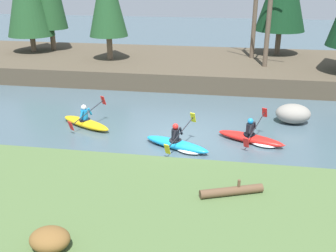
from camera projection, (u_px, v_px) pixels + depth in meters
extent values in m
plane|color=#425660|center=(178.00, 140.00, 15.83)|extent=(90.00, 90.00, 0.00)
cube|color=#4C6638|center=(140.00, 234.00, 9.63)|extent=(44.00, 7.44, 0.64)
cube|color=#4C4233|center=(201.00, 67.00, 25.62)|extent=(44.00, 9.07, 1.03)
cylinder|color=brown|center=(33.00, 43.00, 27.65)|extent=(0.36, 0.36, 1.11)
cylinder|color=brown|center=(53.00, 39.00, 28.15)|extent=(0.36, 0.36, 1.50)
cylinder|color=brown|center=(110.00, 48.00, 25.06)|extent=(0.36, 0.36, 1.48)
cylinder|color=brown|center=(278.00, 43.00, 26.55)|extent=(0.36, 0.36, 1.59)
cylinder|color=brown|center=(255.00, 15.00, 24.77)|extent=(0.28, 0.28, 5.49)
cylinder|color=brown|center=(268.00, 23.00, 22.50)|extent=(0.28, 0.28, 5.05)
ellipsoid|color=brown|center=(50.00, 239.00, 8.56)|extent=(0.91, 0.75, 0.49)
ellipsoid|color=red|center=(250.00, 138.00, 15.52)|extent=(2.72, 1.58, 0.34)
cone|color=red|center=(281.00, 145.00, 14.90)|extent=(0.40, 0.32, 0.20)
cylinder|color=black|center=(249.00, 135.00, 15.49)|extent=(0.63, 0.63, 0.08)
cylinder|color=black|center=(250.00, 129.00, 15.40)|extent=(0.39, 0.39, 0.42)
sphere|color=#1E89D1|center=(251.00, 121.00, 15.28)|extent=(0.30, 0.30, 0.23)
cylinder|color=black|center=(255.00, 125.00, 15.51)|extent=(0.17, 0.24, 0.35)
cylinder|color=black|center=(250.00, 129.00, 15.13)|extent=(0.17, 0.24, 0.35)
cylinder|color=black|center=(256.00, 127.00, 15.24)|extent=(0.76, 1.78, 0.65)
cube|color=red|center=(265.00, 112.00, 15.88)|extent=(0.25, 0.22, 0.41)
cube|color=red|center=(246.00, 143.00, 14.60)|extent=(0.25, 0.22, 0.41)
ellipsoid|color=white|center=(264.00, 143.00, 15.28)|extent=(1.28, 1.07, 0.18)
ellipsoid|color=#1993D6|center=(176.00, 144.00, 14.99)|extent=(2.72, 1.59, 0.34)
cone|color=#1993D6|center=(206.00, 151.00, 14.37)|extent=(0.40, 0.32, 0.20)
cylinder|color=black|center=(175.00, 141.00, 14.96)|extent=(0.63, 0.63, 0.08)
cylinder|color=black|center=(175.00, 134.00, 14.86)|extent=(0.39, 0.39, 0.42)
sphere|color=red|center=(175.00, 127.00, 14.75)|extent=(0.30, 0.30, 0.23)
cylinder|color=black|center=(181.00, 131.00, 14.97)|extent=(0.17, 0.24, 0.35)
cylinder|color=black|center=(174.00, 135.00, 14.59)|extent=(0.17, 0.24, 0.35)
cylinder|color=black|center=(181.00, 133.00, 14.70)|extent=(0.77, 1.78, 0.65)
cube|color=yellow|center=(193.00, 117.00, 15.34)|extent=(0.25, 0.22, 0.41)
cube|color=yellow|center=(167.00, 149.00, 14.07)|extent=(0.25, 0.22, 0.41)
ellipsoid|color=white|center=(189.00, 149.00, 14.74)|extent=(1.28, 1.07, 0.18)
ellipsoid|color=yellow|center=(86.00, 123.00, 17.07)|extent=(2.67, 1.77, 0.34)
cone|color=yellow|center=(106.00, 129.00, 16.37)|extent=(0.40, 0.34, 0.20)
cylinder|color=black|center=(85.00, 120.00, 17.04)|extent=(0.65, 0.65, 0.08)
cylinder|color=#1984CC|center=(84.00, 114.00, 16.95)|extent=(0.40, 0.40, 0.42)
sphere|color=white|center=(84.00, 107.00, 16.83)|extent=(0.31, 0.31, 0.23)
cylinder|color=#1984CC|center=(90.00, 111.00, 17.04)|extent=(0.18, 0.24, 0.35)
cylinder|color=#1984CC|center=(81.00, 114.00, 16.69)|extent=(0.18, 0.24, 0.35)
cylinder|color=black|center=(88.00, 113.00, 16.78)|extent=(0.91, 1.72, 0.65)
cube|color=red|center=(103.00, 100.00, 17.37)|extent=(0.25, 0.23, 0.41)
cube|color=red|center=(71.00, 126.00, 16.18)|extent=(0.25, 0.23, 0.41)
ellipsoid|color=gray|center=(293.00, 114.00, 17.44)|extent=(1.51, 1.19, 0.86)
cylinder|color=brown|center=(231.00, 191.00, 10.67)|extent=(1.74, 0.87, 0.24)
cylinder|color=brown|center=(239.00, 183.00, 10.62)|extent=(0.08, 0.08, 0.20)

